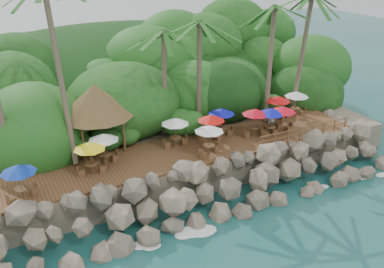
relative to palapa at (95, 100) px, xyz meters
name	(u,v)px	position (x,y,z in m)	size (l,w,h in m)	color
ground	(237,220)	(5.72, -9.16, -5.79)	(140.00, 140.00, 0.00)	#19514F
land_base	(141,118)	(5.72, 6.84, -4.74)	(32.00, 25.20, 2.10)	gray
jungle_hill	(116,104)	(5.72, 14.34, -5.79)	(44.80, 28.00, 15.40)	#143811
seawall	(221,189)	(5.72, -7.16, -4.64)	(29.00, 4.00, 2.30)	gray
terrace	(192,150)	(5.72, -3.16, -3.59)	(26.00, 5.00, 0.20)	brown
jungle_foliage	(146,133)	(5.72, 5.84, -5.79)	(44.00, 16.00, 12.00)	#143811
foam_line	(234,217)	(5.72, -8.86, -5.76)	(25.20, 0.80, 0.06)	white
palms	(176,2)	(5.86, -0.48, 6.11)	(28.99, 7.11, 13.31)	brown
palapa	(95,100)	(0.00, 0.00, 0.00)	(5.16, 5.16, 4.60)	brown
dining_clusters	(209,121)	(7.11, -3.12, -1.70)	(23.87, 5.19, 2.15)	brown
railing	(306,131)	(13.90, -5.51, -2.88)	(8.30, 0.10, 1.00)	brown
waiter	(271,119)	(12.71, -2.85, -2.65)	(0.62, 0.40, 1.69)	silver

